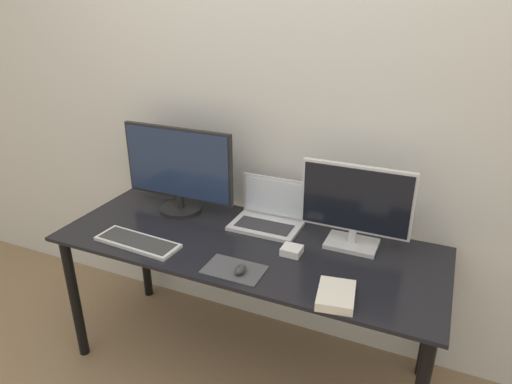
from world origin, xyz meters
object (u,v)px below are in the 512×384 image
Objects in this scene: keyboard at (138,242)px; book at (336,295)px; laptop at (269,214)px; power_brick at (292,250)px; mouse at (240,269)px; monitor_left at (178,169)px; monitor_right at (355,206)px.

book is at bearing -2.29° from keyboard.
laptop is 0.67m from book.
book is at bearing -42.50° from power_brick.
keyboard is at bearing -163.34° from power_brick.
keyboard is at bearing 177.71° from book.
keyboard is 0.96m from book.
mouse is (0.55, -0.03, 0.01)m from keyboard.
monitor_left reaches higher than laptop.
monitor_left reaches higher than mouse.
monitor_left is 3.00× the size of book.
mouse is 0.34× the size of book.
monitor_right is 0.46m from laptop.
power_brick is at bearing -14.80° from monitor_left.
monitor_left is at bearing -175.02° from laptop.
monitor_right is at bearing 0.00° from monitor_left.
book is (0.41, -0.01, -0.00)m from mouse.
mouse is at bearing 179.04° from book.
keyboard is at bearing -138.13° from laptop.
power_brick is (0.20, -0.23, -0.04)m from laptop.
monitor_left is at bearing 156.05° from book.
monitor_left is at bearing 91.49° from keyboard.
monitor_right is at bearing 95.05° from book.
monitor_right is 7.20× the size of mouse.
keyboard is at bearing -156.93° from monitor_right.
laptop is at bearing 134.95° from book.
book is 2.37× the size of power_brick.
power_brick is (0.70, -0.18, -0.22)m from monitor_left.
monitor_left is 0.93m from monitor_right.
laptop is at bearing 4.98° from monitor_left.
keyboard is 0.55m from mouse.
keyboard is 2.03× the size of book.
keyboard is at bearing -88.51° from monitor_left.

